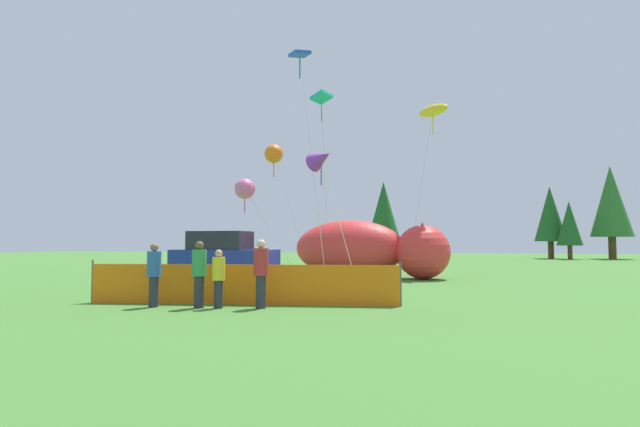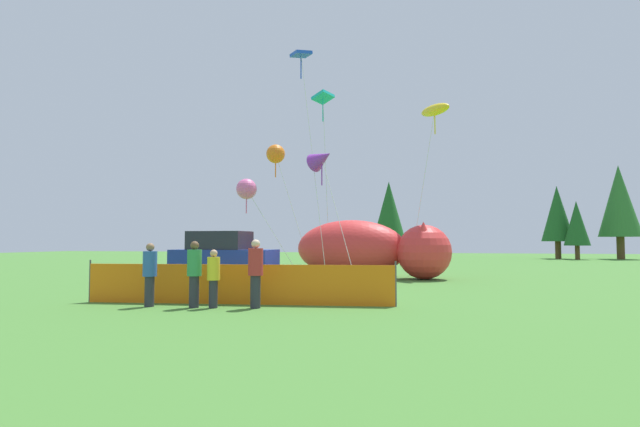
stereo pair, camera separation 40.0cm
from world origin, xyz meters
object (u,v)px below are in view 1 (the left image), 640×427
at_px(parked_car, 224,260).
at_px(folding_chair, 330,278).
at_px(kite_purple_delta, 321,159).
at_px(kite_pink_octopus, 245,189).
at_px(spectator_in_green_shirt, 199,271).
at_px(kite_yellow_hero, 433,111).
at_px(spectator_in_yellow_shirt, 261,271).
at_px(kite_teal_diamond, 322,101).
at_px(spectator_in_black_shirt, 154,272).
at_px(inflatable_cat, 366,251).
at_px(spectator_in_white_shirt, 219,276).
at_px(kite_blue_box, 300,59).
at_px(kite_orange_flower, 274,154).

distance_m(parked_car, folding_chair, 4.94).
xyz_separation_m(kite_purple_delta, kite_pink_octopus, (-4.51, 1.68, -1.19)).
relative_size(spectator_in_green_shirt, kite_yellow_hero, 0.19).
relative_size(parked_car, spectator_in_yellow_shirt, 2.17).
xyz_separation_m(spectator_in_green_shirt, kite_pink_octopus, (-3.35, 12.11, 3.58)).
distance_m(kite_teal_diamond, kite_pink_octopus, 6.19).
height_order(folding_chair, spectator_in_black_shirt, spectator_in_black_shirt).
xyz_separation_m(inflatable_cat, spectator_in_green_shirt, (-3.04, -12.32, -0.34)).
distance_m(spectator_in_white_shirt, spectator_in_green_shirt, 0.56).
relative_size(parked_car, kite_blue_box, 0.35).
xyz_separation_m(folding_chair, spectator_in_yellow_shirt, (-1.12, -4.00, 0.48)).
distance_m(parked_car, kite_purple_delta, 7.15).
relative_size(spectator_in_white_shirt, kite_purple_delta, 0.25).
bearing_deg(spectator_in_yellow_shirt, kite_purple_delta, 92.94).
relative_size(folding_chair, spectator_in_white_shirt, 0.57).
bearing_deg(kite_blue_box, spectator_in_yellow_shirt, -80.53).
height_order(folding_chair, kite_orange_flower, kite_orange_flower).
relative_size(folding_chair, kite_yellow_hero, 0.10).
xyz_separation_m(spectator_in_black_shirt, kite_blue_box, (1.07, 11.87, 10.24)).
xyz_separation_m(parked_car, kite_purple_delta, (2.98, 4.50, 4.69)).
distance_m(spectator_in_black_shirt, spectator_in_green_shirt, 1.32).
relative_size(spectator_in_yellow_shirt, kite_teal_diamond, 0.19).
height_order(spectator_in_green_shirt, kite_blue_box, kite_blue_box).
height_order(spectator_in_white_shirt, kite_pink_octopus, kite_pink_octopus).
bearing_deg(kite_teal_diamond, kite_purple_delta, -78.28).
bearing_deg(kite_purple_delta, parked_car, -123.52).
distance_m(kite_yellow_hero, kite_orange_flower, 8.91).
bearing_deg(kite_yellow_hero, spectator_in_black_shirt, -118.09).
height_order(spectator_in_black_shirt, spectator_in_green_shirt, spectator_in_green_shirt).
relative_size(spectator_in_yellow_shirt, kite_purple_delta, 0.29).
distance_m(folding_chair, kite_pink_octopus, 10.74).
relative_size(inflatable_cat, spectator_in_green_shirt, 4.47).
relative_size(spectator_in_yellow_shirt, kite_pink_octopus, 0.36).
xyz_separation_m(inflatable_cat, spectator_in_white_shirt, (-2.49, -12.26, -0.46)).
bearing_deg(spectator_in_black_shirt, spectator_in_yellow_shirt, 7.40).
height_order(inflatable_cat, spectator_in_green_shirt, inflatable_cat).
height_order(folding_chair, inflatable_cat, inflatable_cat).
xyz_separation_m(folding_chair, kite_orange_flower, (-4.96, 9.09, 6.08)).
distance_m(spectator_in_black_shirt, kite_blue_box, 15.72).
bearing_deg(kite_pink_octopus, kite_orange_flower, 46.96).
bearing_deg(kite_pink_octopus, kite_purple_delta, -20.44).
relative_size(kite_blue_box, kite_teal_diamond, 1.20).
relative_size(kite_orange_flower, kite_pink_octopus, 1.39).
distance_m(kite_yellow_hero, kite_blue_box, 7.55).
bearing_deg(kite_purple_delta, inflatable_cat, 45.24).
bearing_deg(folding_chair, kite_pink_octopus, -11.73).
bearing_deg(kite_yellow_hero, spectator_in_green_shirt, -114.04).
distance_m(spectator_in_green_shirt, kite_teal_diamond, 15.20).
bearing_deg(kite_teal_diamond, kite_orange_flower, 167.60).
bearing_deg(spectator_in_green_shirt, spectator_in_white_shirt, 7.03).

